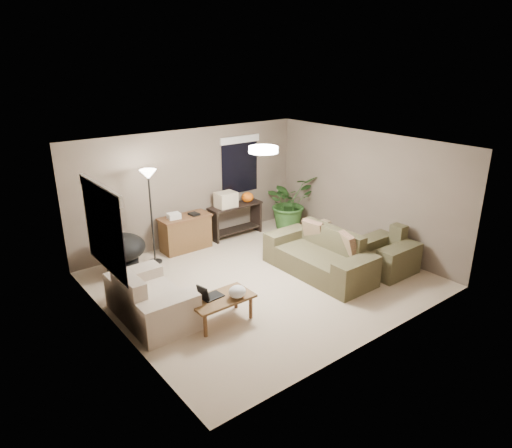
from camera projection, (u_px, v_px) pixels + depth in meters
room_shell at (263, 216)px, 8.07m from camera, size 5.50×5.50×5.50m
main_sofa at (320, 258)px, 8.69m from camera, size 0.95×2.20×0.85m
throw_pillows at (330, 238)px, 8.71m from camera, size 0.38×1.39×0.47m
loveseat at (149, 301)px, 7.15m from camera, size 0.90×1.60×0.85m
armchair at (385, 256)px, 8.79m from camera, size 0.95×1.00×0.85m
coffee_table at (221, 301)px, 7.04m from camera, size 1.00×0.55×0.42m
laptop at (208, 295)px, 6.97m from camera, size 0.39×0.26×0.24m
plastic_bag at (237, 292)px, 6.99m from camera, size 0.30×0.27×0.20m
desk at (186, 233)px, 9.73m from camera, size 1.10×0.50×0.75m
desk_papers at (178, 216)px, 9.49m from camera, size 0.68×0.28×0.12m
console_table at (235, 218)px, 10.46m from camera, size 1.30×0.40×0.75m
pumpkin at (248, 197)px, 10.52m from camera, size 0.33×0.33×0.23m
cardboard_box at (226, 200)px, 10.15m from camera, size 0.45×0.34×0.34m
papasan_chair at (122, 252)px, 8.57m from camera, size 1.02×1.02×0.80m
floor_lamp at (149, 186)px, 8.69m from camera, size 0.32×0.32×1.91m
ceiling_fixture at (263, 150)px, 7.66m from camera, size 0.50×0.50×0.10m
houseplant at (289, 208)px, 10.95m from camera, size 1.16×1.28×1.00m
cat_scratching_post at (324, 233)px, 10.17m from camera, size 0.32×0.32×0.50m
window_left at (102, 214)px, 6.53m from camera, size 0.05×1.56×1.33m
window_back at (240, 155)px, 10.47m from camera, size 1.06×0.05×1.33m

